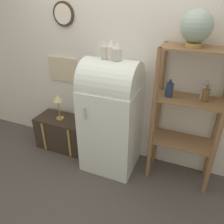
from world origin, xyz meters
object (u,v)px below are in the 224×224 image
vase_center (111,50)px  refrigerator (111,115)px  globe (196,27)px  desk_lamp (58,101)px  vase_right (117,52)px  suitcase_trunk (64,133)px  vase_left (104,50)px

vase_center → refrigerator: bearing=-136.1°
refrigerator → vase_center: 0.77m
globe → vase_center: (-0.80, -0.08, -0.26)m
refrigerator → desk_lamp: (-0.81, 0.06, 0.02)m
refrigerator → vase_right: size_ratio=7.61×
suitcase_trunk → vase_left: size_ratio=4.01×
suitcase_trunk → desk_lamp: 0.52m
refrigerator → vase_right: 0.77m
globe → vase_left: (-0.87, -0.09, -0.26)m
vase_left → vase_right: vase_left is taller
vase_center → vase_right: (0.07, -0.02, -0.01)m
globe → desk_lamp: globe is taller
refrigerator → vase_left: size_ratio=7.33×
refrigerator → desk_lamp: size_ratio=3.89×
vase_center → desk_lamp: 1.11m
vase_right → desk_lamp: bearing=175.4°
suitcase_trunk → globe: globe is taller
vase_right → desk_lamp: vase_right is taller
vase_left → vase_center: vase_center is taller
refrigerator → suitcase_trunk: size_ratio=1.83×
refrigerator → vase_left: bearing=-173.6°
desk_lamp → vase_center: bearing=-3.8°
refrigerator → globe: 1.31m
vase_left → vase_center: (0.08, 0.01, 0.00)m
globe → refrigerator: bearing=-174.0°
vase_left → desk_lamp: vase_left is taller
vase_right → desk_lamp: size_ratio=0.51×
globe → desk_lamp: (-1.61, -0.03, -1.02)m
vase_center → vase_right: bearing=-13.4°
vase_center → vase_right: 0.07m
suitcase_trunk → desk_lamp: size_ratio=2.12×
vase_center → vase_left: bearing=-171.4°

